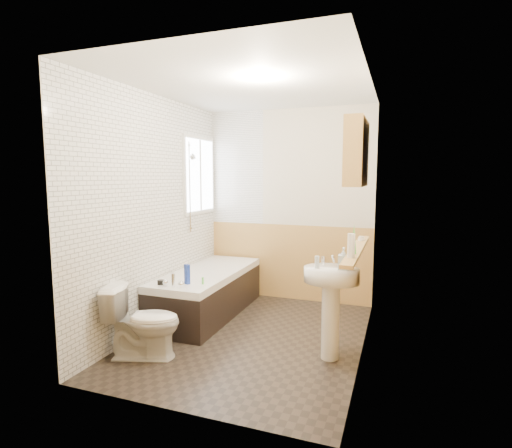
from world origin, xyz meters
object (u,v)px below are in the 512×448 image
object	(u,v)px
bathtub	(208,291)
sink	(331,294)
medicine_cabinet	(356,153)
pine_shelf	(357,249)
toilet	(143,322)

from	to	relation	value
bathtub	sink	distance (m)	1.74
sink	medicine_cabinet	bearing A→B (deg)	32.87
bathtub	medicine_cabinet	size ratio (longest dim) A/B	2.71
sink	medicine_cabinet	world-z (taller)	medicine_cabinet
bathtub	medicine_cabinet	world-z (taller)	medicine_cabinet
sink	pine_shelf	bearing A→B (deg)	34.06
sink	toilet	bearing A→B (deg)	-160.68
toilet	medicine_cabinet	bearing A→B (deg)	-87.70
bathtub	toilet	xyz separation A→B (m)	(-0.03, -1.23, 0.05)
toilet	sink	distance (m)	1.71
bathtub	pine_shelf	distance (m)	1.99
sink	pine_shelf	world-z (taller)	pine_shelf
medicine_cabinet	pine_shelf	bearing A→B (deg)	40.23
sink	pine_shelf	size ratio (longest dim) A/B	0.63
pine_shelf	medicine_cabinet	distance (m)	0.85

